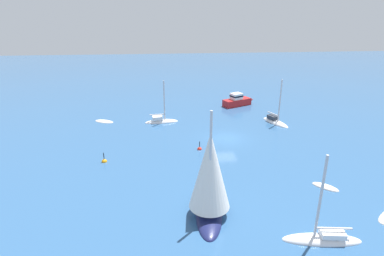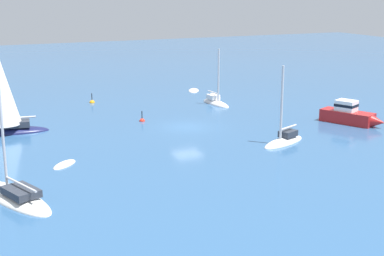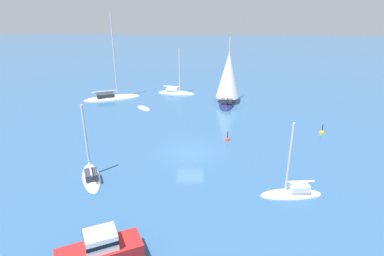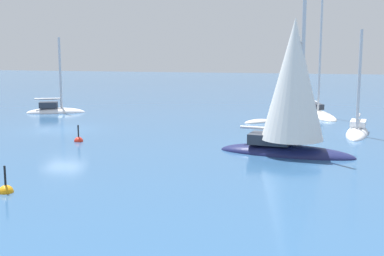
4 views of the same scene
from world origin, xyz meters
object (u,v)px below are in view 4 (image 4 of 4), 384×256
object	(u,v)px
tender	(258,122)
ketch	(55,111)
channel_buoy	(6,192)
sailboat	(292,95)
mooring_buoy	(79,141)
sailboat_1	(357,131)
yacht	(314,113)

from	to	relation	value
tender	ketch	size ratio (longest dim) A/B	0.35
tender	channel_buoy	size ratio (longest dim) A/B	1.80
sailboat	channel_buoy	xyz separation A→B (m)	(9.71, 9.31, -2.95)
tender	mooring_buoy	size ratio (longest dim) A/B	1.92
sailboat_1	channel_buoy	xyz separation A→B (m)	(13.42, 16.42, -0.14)
yacht	mooring_buoy	distance (m)	19.78
yacht	sailboat_1	size ratio (longest dim) A/B	1.72
tender	mooring_buoy	world-z (taller)	mooring_buoy
sailboat_1	ketch	xyz separation A→B (m)	(23.21, -4.96, 0.02)
channel_buoy	mooring_buoy	size ratio (longest dim) A/B	1.07
sailboat_1	mooring_buoy	bearing A→B (deg)	-59.79
ketch	channel_buoy	distance (m)	23.52
tender	ketch	bearing A→B (deg)	130.10
tender	yacht	world-z (taller)	yacht
sailboat	yacht	size ratio (longest dim) A/B	0.76
ketch	channel_buoy	world-z (taller)	ketch
ketch	mooring_buoy	bearing A→B (deg)	-78.64
sailboat	mooring_buoy	distance (m)	12.18
yacht	ketch	distance (m)	20.91
sailboat_1	channel_buoy	size ratio (longest dim) A/B	5.28
tender	channel_buoy	world-z (taller)	channel_buoy
yacht	sailboat_1	world-z (taller)	yacht
channel_buoy	tender	bearing A→B (deg)	-109.13
yacht	tender	bearing A→B (deg)	-58.10
tender	sailboat_1	world-z (taller)	sailboat_1
sailboat_1	ketch	world-z (taller)	sailboat_1
tender	channel_buoy	bearing A→B (deg)	-154.25
sailboat	ketch	distance (m)	23.11
tender	sailboat_1	size ratio (longest dim) A/B	0.34
sailboat_1	sailboat	bearing A→B (deg)	-19.73
sailboat_1	mooring_buoy	world-z (taller)	sailboat_1
sailboat_1	ketch	bearing A→B (deg)	-94.30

